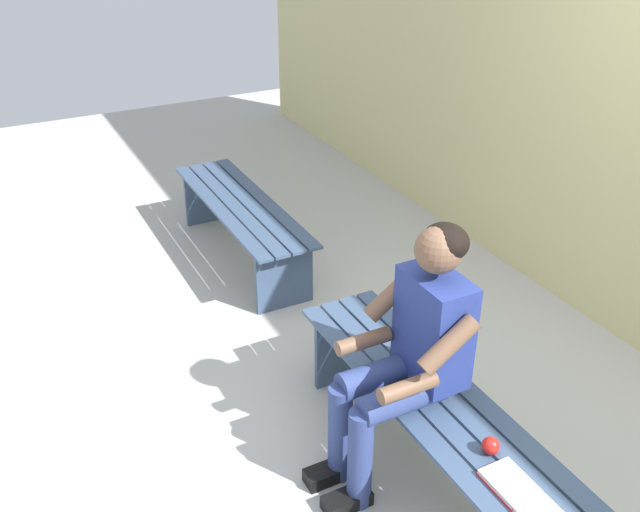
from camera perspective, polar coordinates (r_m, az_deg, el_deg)
The scene contains 6 objects.
ground_plane at distance 4.05m, azimuth -13.24°, elevation -10.72°, with size 10.00×7.00×0.04m, color #B2B2AD.
bench_near at distance 3.33m, azimuth 8.82°, elevation -12.27°, with size 1.77×0.43×0.45m.
bench_far at distance 5.03m, azimuth -6.25°, elevation 3.13°, with size 1.64×0.43×0.45m.
person_seated at distance 3.11m, azimuth 7.09°, elevation -7.41°, with size 0.50×0.69×1.25m.
apple at distance 3.02m, azimuth 13.39°, elevation -14.50°, with size 0.07×0.07×0.07m, color red.
book_open at distance 2.88m, azimuth 16.24°, elevation -18.29°, with size 0.41×0.16×0.02m.
Camera 1 is at (-1.96, 1.57, 2.52)m, focal length 40.20 mm.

